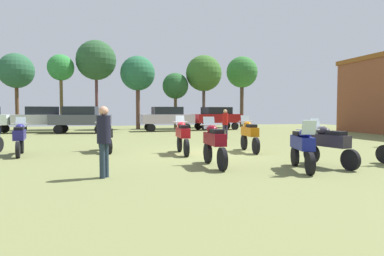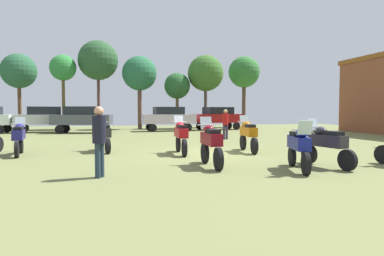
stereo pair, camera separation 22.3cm
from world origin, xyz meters
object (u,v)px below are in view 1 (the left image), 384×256
at_px(tree_4, 96,61).
at_px(tree_7, 61,68).
at_px(motorcycle_5, 329,143).
at_px(person_2, 225,122).
at_px(motorcycle_4, 302,145).
at_px(motorcycle_7, 105,134).
at_px(car_3, 43,117).
at_px(tree_6, 242,73).
at_px(motorcycle_3, 183,135).
at_px(car_1, 167,117).
at_px(tree_2, 204,74).
at_px(car_4, 217,117).
at_px(motorcycle_8, 20,137).
at_px(motorcycle_9, 214,142).
at_px(tree_3, 138,74).
at_px(person_1, 104,136).
at_px(tree_5, 175,86).
at_px(car_2, 81,118).
at_px(tree_1, 16,71).
at_px(motorcycle_10, 249,134).

xyz_separation_m(tree_4, tree_7, (-2.96, -0.53, -0.86)).
xyz_separation_m(motorcycle_5, person_2, (-0.01, 10.00, 0.33)).
height_order(motorcycle_4, motorcycle_7, motorcycle_7).
xyz_separation_m(car_3, person_2, (11.82, -9.10, -0.14)).
xyz_separation_m(motorcycle_5, tree_6, (6.44, 24.25, 4.90)).
relative_size(motorcycle_3, car_1, 0.50).
bearing_deg(tree_2, car_4, -81.59).
bearing_deg(motorcycle_7, tree_4, 80.05).
height_order(car_4, tree_4, tree_4).
distance_m(motorcycle_5, car_4, 19.94).
distance_m(motorcycle_8, motorcycle_9, 7.56).
relative_size(person_2, tree_4, 0.22).
height_order(tree_2, tree_4, tree_4).
relative_size(motorcycle_9, tree_6, 0.29).
height_order(motorcycle_5, tree_3, tree_3).
relative_size(motorcycle_8, tree_2, 0.30).
bearing_deg(car_3, tree_6, -84.89).
bearing_deg(motorcycle_8, person_1, -66.86).
bearing_deg(tree_5, tree_6, 11.81).
xyz_separation_m(motorcycle_4, car_2, (-7.74, 18.09, 0.46)).
bearing_deg(motorcycle_5, motorcycle_3, 121.40).
bearing_deg(car_2, motorcycle_7, -162.37).
height_order(motorcycle_8, tree_5, tree_5).
distance_m(motorcycle_3, person_1, 5.06).
bearing_deg(tree_3, motorcycle_9, -87.51).
height_order(motorcycle_3, car_3, car_3).
distance_m(tree_1, tree_3, 10.57).
xyz_separation_m(car_2, car_4, (11.26, 2.10, 0.00)).
distance_m(person_1, tree_3, 23.30).
xyz_separation_m(tree_4, tree_5, (7.22, -0.46, -2.26)).
height_order(motorcycle_7, car_1, car_1).
distance_m(motorcycle_3, motorcycle_10, 2.82).
relative_size(tree_4, tree_6, 1.11).
bearing_deg(car_3, motorcycle_9, -165.85).
distance_m(motorcycle_3, motorcycle_5, 5.40).
height_order(motorcycle_7, tree_1, tree_1).
bearing_deg(motorcycle_5, person_1, 170.26).
bearing_deg(tree_1, tree_2, -3.36).
xyz_separation_m(motorcycle_3, person_2, (3.72, 6.10, 0.30)).
height_order(car_4, tree_7, tree_7).
xyz_separation_m(tree_2, tree_4, (-9.97, 0.52, 1.00)).
distance_m(motorcycle_8, car_3, 14.49).
relative_size(motorcycle_8, car_3, 0.46).
relative_size(person_1, person_2, 1.02).
xyz_separation_m(motorcycle_5, car_2, (-8.87, 17.69, 0.46)).
bearing_deg(motorcycle_8, tree_2, 47.21).
xyz_separation_m(motorcycle_8, car_2, (0.92, 12.93, 0.47)).
xyz_separation_m(car_1, tree_2, (4.11, 3.86, 4.07)).
xyz_separation_m(motorcycle_10, person_2, (0.91, 5.98, 0.30)).
height_order(motorcycle_5, person_2, person_2).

